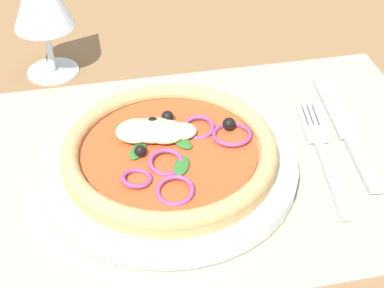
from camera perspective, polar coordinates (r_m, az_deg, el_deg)
ground_plane at (r=60.60cm, az=0.94°, el=-2.83°), size 190.00×140.00×2.40cm
placemat at (r=59.68cm, az=0.96°, el=-1.83°), size 51.20×33.85×0.40cm
plate at (r=58.06cm, az=-2.15°, el=-2.05°), size 25.14×25.14×1.43cm
pizza at (r=56.96cm, az=-2.24°, el=-0.58°), size 21.03×21.03×2.66cm
fork at (r=62.22cm, az=12.45°, el=-0.42°), size 4.09×18.03×0.44cm
knife at (r=65.71cm, az=14.63°, el=1.64°), size 3.74×20.06×0.62cm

